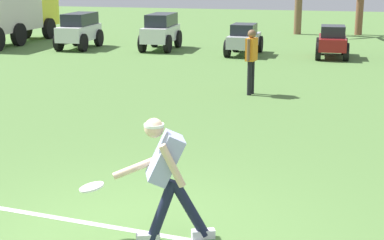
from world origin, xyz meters
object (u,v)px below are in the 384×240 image
object	(u,v)px
parked_car_slot_c	(244,39)
parked_car_slot_a	(79,29)
teammate_near_sideline	(251,56)
frisbee_in_flight	(92,187)
parked_car_slot_b	(161,30)
box_truck	(12,13)
frisbee_thrower	(166,173)
parked_car_slot_d	(332,41)

from	to	relation	value
parked_car_slot_c	parked_car_slot_a	bearing A→B (deg)	179.56
teammate_near_sideline	parked_car_slot_c	world-z (taller)	teammate_near_sideline
frisbee_in_flight	teammate_near_sideline	bearing A→B (deg)	88.06
parked_car_slot_b	box_truck	size ratio (longest dim) A/B	0.41
frisbee_thrower	frisbee_in_flight	world-z (taller)	frisbee_thrower
teammate_near_sideline	parked_car_slot_c	distance (m)	6.97
teammate_near_sideline	frisbee_in_flight	bearing A→B (deg)	-91.94
parked_car_slot_b	box_truck	bearing A→B (deg)	179.54
frisbee_in_flight	teammate_near_sideline	distance (m)	8.29
frisbee_thrower	box_truck	distance (m)	19.46
frisbee_thrower	parked_car_slot_b	world-z (taller)	frisbee_thrower
parked_car_slot_c	parked_car_slot_d	bearing A→B (deg)	2.59
frisbee_thrower	parked_car_slot_a	xyz separation A→B (m)	(-8.44, 14.98, -0.07)
box_truck	parked_car_slot_b	bearing A→B (deg)	-0.46
parked_car_slot_c	box_truck	size ratio (longest dim) A/B	0.37
parked_car_slot_c	teammate_near_sideline	bearing A→B (deg)	-77.78
frisbee_thrower	parked_car_slot_d	size ratio (longest dim) A/B	0.62
frisbee_in_flight	parked_car_slot_b	world-z (taller)	parked_car_slot_b
parked_car_slot_b	parked_car_slot_d	xyz separation A→B (m)	(6.35, -0.43, -0.16)
parked_car_slot_d	box_truck	size ratio (longest dim) A/B	0.38
frisbee_in_flight	parked_car_slot_a	world-z (taller)	parked_car_slot_a
parked_car_slot_c	box_truck	distance (m)	9.74
frisbee_in_flight	frisbee_thrower	bearing A→B (deg)	10.53
parked_car_slot_b	parked_car_slot_c	xyz separation A→B (m)	(3.30, -0.56, -0.16)
parked_car_slot_a	frisbee_in_flight	bearing A→B (deg)	-63.25
frisbee_in_flight	box_truck	bearing A→B (deg)	124.75
parked_car_slot_b	frisbee_in_flight	bearing A→B (deg)	-73.97
parked_car_slot_b	parked_car_slot_c	distance (m)	3.35
frisbee_thrower	parked_car_slot_b	bearing A→B (deg)	108.92
frisbee_thrower	parked_car_slot_b	size ratio (longest dim) A/B	0.57
box_truck	parked_car_slot_d	bearing A→B (deg)	-2.14
frisbee_in_flight	parked_car_slot_a	xyz separation A→B (m)	(-7.63, 15.13, 0.12)
frisbee_thrower	parked_car_slot_c	bearing A→B (deg)	97.66
frisbee_thrower	frisbee_in_flight	size ratio (longest dim) A/B	4.17
frisbee_in_flight	teammate_near_sideline	xyz separation A→B (m)	(0.28, 8.28, 0.34)
box_truck	frisbee_thrower	bearing A→B (deg)	-53.02
parked_car_slot_d	frisbee_thrower	bearing A→B (deg)	-93.95
frisbee_in_flight	parked_car_slot_d	distance (m)	15.33
teammate_near_sideline	parked_car_slot_c	bearing A→B (deg)	102.22
parked_car_slot_a	parked_car_slot_b	bearing A→B (deg)	9.31
parked_car_slot_d	parked_car_slot_a	bearing A→B (deg)	-179.46
parked_car_slot_a	parked_car_slot_b	distance (m)	3.17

